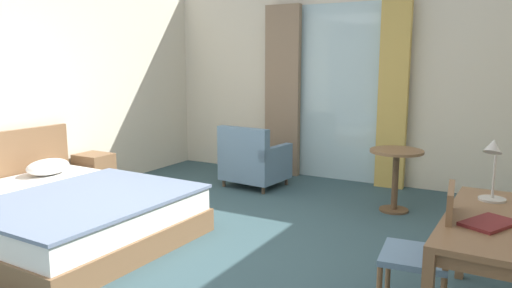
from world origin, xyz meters
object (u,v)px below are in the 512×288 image
object	(u,v)px
desk_chair	(429,247)
armchair_by_window	(253,162)
bed	(58,213)
desk_lamp	(493,162)
writing_desk	(500,232)
closed_book	(489,223)
round_cafe_table	(396,167)
nightstand	(95,174)

from	to	relation	value
desk_chair	armchair_by_window	xyz separation A→B (m)	(-2.66, 2.45, -0.17)
desk_chair	bed	bearing A→B (deg)	-177.79
desk_chair	desk_lamp	distance (m)	0.74
writing_desk	closed_book	xyz separation A→B (m)	(-0.06, -0.16, 0.10)
writing_desk	desk_chair	world-z (taller)	desk_chair
armchair_by_window	round_cafe_table	xyz separation A→B (m)	(1.92, -0.17, 0.17)
bed	closed_book	world-z (taller)	bed
bed	desk_chair	world-z (taller)	bed
nightstand	desk_lamp	xyz separation A→B (m)	(4.55, -0.68, 0.75)
bed	desk_chair	distance (m)	3.37
desk_lamp	round_cafe_table	world-z (taller)	desk_lamp
writing_desk	desk_lamp	distance (m)	0.51
writing_desk	desk_chair	bearing A→B (deg)	-162.11
bed	closed_book	size ratio (longest dim) A/B	6.92
desk_chair	armchair_by_window	size ratio (longest dim) A/B	1.11
closed_book	round_cafe_table	bearing A→B (deg)	141.56
desk_chair	closed_book	size ratio (longest dim) A/B	2.76
nightstand	desk_lamp	bearing A→B (deg)	-8.51
writing_desk	desk_lamp	size ratio (longest dim) A/B	3.05
writing_desk	closed_book	distance (m)	0.20
bed	desk_lamp	world-z (taller)	desk_lamp
desk_chair	round_cafe_table	world-z (taller)	desk_chair
armchair_by_window	writing_desk	bearing A→B (deg)	-37.23
desk_chair	closed_book	world-z (taller)	desk_chair
desk_chair	writing_desk	bearing A→B (deg)	17.89
bed	desk_lamp	distance (m)	3.79
desk_lamp	closed_book	world-z (taller)	desk_lamp
nightstand	armchair_by_window	bearing A→B (deg)	39.51
round_cafe_table	desk_lamp	bearing A→B (deg)	-60.20
desk_chair	nightstand	bearing A→B (deg)	164.94
desk_lamp	nightstand	bearing A→B (deg)	171.49
nightstand	armchair_by_window	size ratio (longest dim) A/B	0.63
armchair_by_window	desk_chair	bearing A→B (deg)	-42.61
bed	round_cafe_table	size ratio (longest dim) A/B	3.27
writing_desk	closed_book	size ratio (longest dim) A/B	4.26
armchair_by_window	round_cafe_table	world-z (taller)	armchair_by_window
nightstand	bed	bearing A→B (deg)	-55.07
desk_lamp	armchair_by_window	size ratio (longest dim) A/B	0.56
desk_lamp	armchair_by_window	world-z (taller)	desk_lamp
armchair_by_window	round_cafe_table	distance (m)	1.94
round_cafe_table	armchair_by_window	bearing A→B (deg)	175.07
nightstand	desk_lamp	size ratio (longest dim) A/B	1.12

